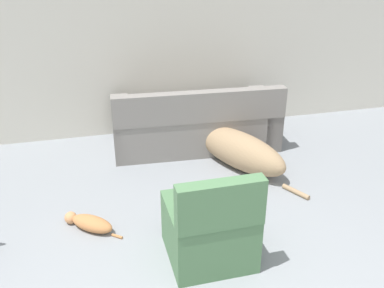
{
  "coord_description": "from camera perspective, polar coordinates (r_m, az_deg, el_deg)",
  "views": [
    {
      "loc": [
        -0.58,
        -1.51,
        2.29
      ],
      "look_at": [
        0.25,
        1.78,
        0.67
      ],
      "focal_mm": 40.0,
      "sensor_mm": 36.0,
      "label": 1
    }
  ],
  "objects": [
    {
      "name": "wall_back",
      "position": [
        5.36,
        -8.04,
        15.22
      ],
      "size": [
        7.89,
        0.06,
        2.71
      ],
      "color": "beige",
      "rests_on": "ground_plane"
    },
    {
      "name": "couch",
      "position": [
        5.16,
        0.46,
        2.54
      ],
      "size": [
        2.0,
        0.91,
        0.8
      ],
      "rotation": [
        0.0,
        0.0,
        3.08
      ],
      "color": "gray",
      "rests_on": "ground_plane"
    },
    {
      "name": "dog",
      "position": [
        4.81,
        5.51,
        -0.5
      ],
      "size": [
        1.0,
        1.68,
        0.4
      ],
      "rotation": [
        0.0,
        0.0,
        2.05
      ],
      "color": "#A38460",
      "rests_on": "ground_plane"
    },
    {
      "name": "cat",
      "position": [
        3.9,
        -13.53,
        -10.18
      ],
      "size": [
        0.5,
        0.43,
        0.13
      ],
      "rotation": [
        0.0,
        0.0,
        2.46
      ],
      "color": "#BC7A47",
      "rests_on": "ground_plane"
    },
    {
      "name": "side_chair",
      "position": [
        3.37,
        2.41,
        -11.07
      ],
      "size": [
        0.64,
        0.65,
        0.82
      ],
      "rotation": [
        0.0,
        0.0,
        3.15
      ],
      "color": "#4C754C",
      "rests_on": "ground_plane"
    }
  ]
}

